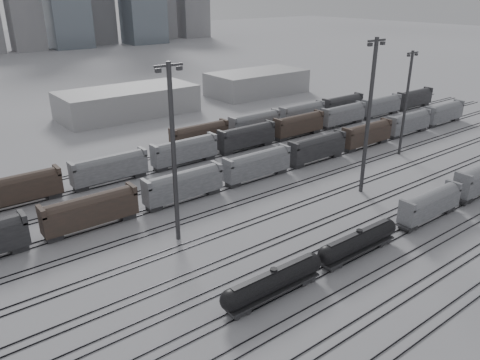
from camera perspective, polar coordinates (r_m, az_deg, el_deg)
ground at (r=68.75m, az=14.15°, el=-9.44°), size 900.00×900.00×0.00m
tracks at (r=79.00m, az=4.30°, el=-4.30°), size 220.00×71.50×0.16m
tank_car_a at (r=58.65m, az=4.09°, el=-12.20°), size 15.62×2.60×3.86m
tank_car_b at (r=68.87m, az=14.23°, el=-7.23°), size 15.60×2.60×3.86m
hopper_car_a at (r=82.17m, az=22.17°, el=-2.61°), size 13.88×2.76×4.96m
light_mast_b at (r=66.81m, az=-8.11°, el=3.49°), size 4.25×0.68×26.56m
light_mast_c at (r=86.28m, az=15.43°, el=7.73°), size 4.47×0.72×27.95m
light_mast_d at (r=110.83m, az=19.59°, el=9.03°), size 3.71×0.59×23.20m
bg_string_near at (r=92.76m, az=2.10°, el=1.74°), size 151.00×3.00×5.60m
bg_string_mid at (r=110.48m, az=0.81°, el=5.17°), size 151.00×3.00×5.60m
bg_string_far at (r=127.27m, az=4.79°, el=7.42°), size 66.00×3.00×5.60m
warehouse_mid at (r=145.34m, az=-13.49°, el=9.26°), size 40.00×18.00×8.00m
warehouse_right at (r=171.42m, az=2.11°, el=11.77°), size 35.00×18.00×8.00m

